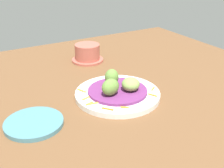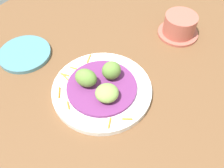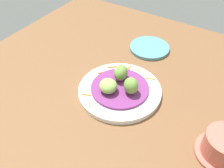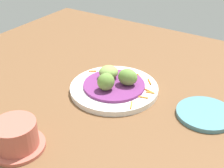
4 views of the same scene
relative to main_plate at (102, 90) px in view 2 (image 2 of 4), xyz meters
The scene contains 9 objects.
table_surface 6.52cm from the main_plate, 61.60° to the right, with size 110.00×110.00×2.00cm, color brown.
main_plate is the anchor object (origin of this frame).
cabbage_bed 1.14cm from the main_plate, ahead, with size 16.87×16.87×0.76cm, color #702D6B.
carrot_garnish 5.26cm from the main_plate, 123.42° to the left, with size 16.48×22.03×0.40cm.
guac_scoop_left 4.95cm from the main_plate, 122.91° to the right, with size 5.04×5.38×3.63cm, color #84A851.
guac_scoop_center 5.36cm from the main_plate, ahead, with size 4.02×4.61×4.80cm, color olive.
guac_scoop_right 5.31cm from the main_plate, 117.09° to the left, with size 4.01×5.28×4.64cm, color olive.
side_plate_small 25.00cm from the main_plate, 95.69° to the left, with size 14.17×14.17×1.10cm, color teal.
terracotta_bowl 30.80cm from the main_plate, ahead, with size 11.77×11.77×6.46cm.
Camera 2 is at (-32.19, -18.87, 52.49)cm, focal length 41.30 mm.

